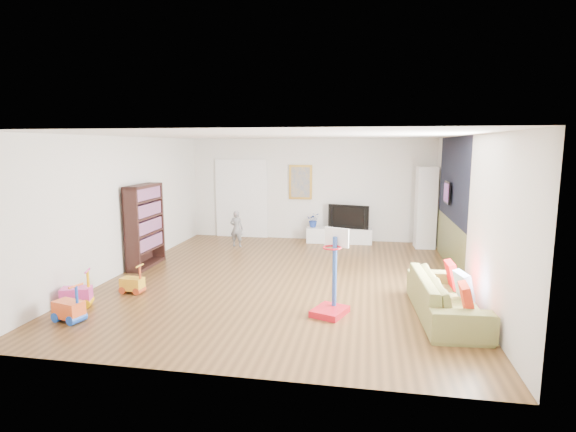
% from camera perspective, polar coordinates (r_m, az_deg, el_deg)
% --- Properties ---
extents(floor, '(6.50, 7.50, 0.00)m').
position_cam_1_polar(floor, '(8.70, -0.47, -7.91)').
color(floor, brown).
rests_on(floor, ground).
extents(ceiling, '(6.50, 7.50, 0.00)m').
position_cam_1_polar(ceiling, '(8.33, -0.49, 10.16)').
color(ceiling, white).
rests_on(ceiling, ground).
extents(wall_back, '(6.50, 0.00, 2.70)m').
position_cam_1_polar(wall_back, '(12.09, 2.80, 3.37)').
color(wall_back, silver).
rests_on(wall_back, ground).
extents(wall_front, '(6.50, 0.00, 2.70)m').
position_cam_1_polar(wall_front, '(4.84, -8.73, -5.20)').
color(wall_front, silver).
rests_on(wall_front, ground).
extents(wall_left, '(0.00, 7.50, 2.70)m').
position_cam_1_polar(wall_left, '(9.55, -20.02, 1.35)').
color(wall_left, white).
rests_on(wall_left, ground).
extents(wall_right, '(0.00, 7.50, 2.70)m').
position_cam_1_polar(wall_right, '(8.44, 21.75, 0.32)').
color(wall_right, white).
rests_on(wall_right, ground).
extents(navy_accent, '(0.01, 3.20, 1.70)m').
position_cam_1_polar(navy_accent, '(9.76, 20.21, 4.44)').
color(navy_accent, black).
rests_on(navy_accent, wall_right).
extents(olive_wainscot, '(0.01, 3.20, 1.00)m').
position_cam_1_polar(olive_wainscot, '(9.94, 19.79, -3.33)').
color(olive_wainscot, brown).
rests_on(olive_wainscot, wall_right).
extents(doorway, '(1.45, 0.06, 2.10)m').
position_cam_1_polar(doorway, '(12.47, -5.93, 2.12)').
color(doorway, white).
rests_on(doorway, ground).
extents(painting_back, '(0.62, 0.06, 0.92)m').
position_cam_1_polar(painting_back, '(12.07, 1.60, 4.32)').
color(painting_back, gold).
rests_on(painting_back, wall_back).
extents(artwork_right, '(0.04, 0.56, 0.46)m').
position_cam_1_polar(artwork_right, '(9.97, 19.55, 2.83)').
color(artwork_right, '#7F3F8C').
rests_on(artwork_right, wall_right).
extents(media_console, '(1.70, 0.48, 0.39)m').
position_cam_1_polar(media_console, '(11.83, 6.51, -2.45)').
color(media_console, silver).
rests_on(media_console, ground).
extents(tall_cabinet, '(0.50, 0.50, 2.01)m').
position_cam_1_polar(tall_cabinet, '(11.58, 17.08, 1.03)').
color(tall_cabinet, silver).
rests_on(tall_cabinet, ground).
extents(bookshelf, '(0.32, 1.18, 1.72)m').
position_cam_1_polar(bookshelf, '(9.84, -17.72, -1.20)').
color(bookshelf, black).
rests_on(bookshelf, ground).
extents(sofa, '(0.96, 2.16, 0.62)m').
position_cam_1_polar(sofa, '(7.14, 19.42, -9.65)').
color(sofa, olive).
rests_on(sofa, ground).
extents(basketball_hoop, '(0.61, 0.67, 1.31)m').
position_cam_1_polar(basketball_hoop, '(6.75, 5.40, -7.17)').
color(basketball_hoop, red).
rests_on(basketball_hoop, ground).
extents(ride_on_yellow, '(0.39, 0.26, 0.50)m').
position_cam_1_polar(ride_on_yellow, '(8.25, -19.20, -7.54)').
color(ride_on_yellow, gold).
rests_on(ride_on_yellow, ground).
extents(ride_on_orange, '(0.48, 0.36, 0.57)m').
position_cam_1_polar(ride_on_orange, '(7.31, -26.13, -9.83)').
color(ride_on_orange, '#F35722').
rests_on(ride_on_orange, ground).
extents(ride_on_pink, '(0.51, 0.41, 0.59)m').
position_cam_1_polar(ride_on_pink, '(7.89, -25.34, -8.36)').
color(ride_on_pink, '#E33C9E').
rests_on(ride_on_pink, ground).
extents(child, '(0.34, 0.23, 0.91)m').
position_cam_1_polar(child, '(11.35, -6.55, -1.59)').
color(child, slate).
rests_on(child, ground).
extents(tv, '(1.08, 0.38, 0.62)m').
position_cam_1_polar(tv, '(11.80, 7.81, -0.02)').
color(tv, black).
rests_on(tv, media_console).
extents(vase_plant, '(0.38, 0.34, 0.38)m').
position_cam_1_polar(vase_plant, '(11.86, 3.26, -0.49)').
color(vase_plant, navy).
rests_on(vase_plant, media_console).
extents(pillow_left, '(0.12, 0.41, 0.41)m').
position_cam_1_polar(pillow_left, '(6.57, 21.75, -9.79)').
color(pillow_left, red).
rests_on(pillow_left, sofa).
extents(pillow_center, '(0.20, 0.42, 0.40)m').
position_cam_1_polar(pillow_center, '(7.15, 21.41, -8.25)').
color(pillow_center, white).
rests_on(pillow_center, sofa).
extents(pillow_right, '(0.12, 0.42, 0.41)m').
position_cam_1_polar(pillow_right, '(7.68, 20.11, -7.00)').
color(pillow_right, red).
rests_on(pillow_right, sofa).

